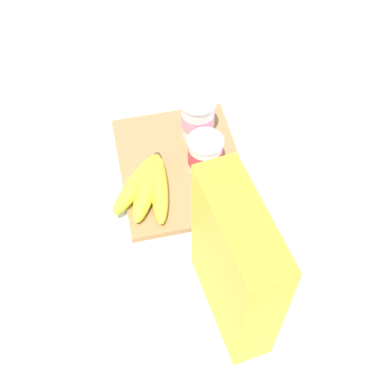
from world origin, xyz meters
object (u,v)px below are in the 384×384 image
at_px(banana_bunch, 147,186).
at_px(cereal_box, 235,266).
at_px(cutting_board, 181,167).
at_px(yogurt_cup_front, 198,118).
at_px(yogurt_cup_back, 205,154).

bearing_deg(banana_bunch, cereal_box, 20.94).
xyz_separation_m(cutting_board, yogurt_cup_front, (-0.08, 0.05, 0.05)).
distance_m(cutting_board, banana_bunch, 0.10).
height_order(cutting_board, cereal_box, cereal_box).
bearing_deg(yogurt_cup_back, cereal_box, -4.95).
relative_size(cutting_board, banana_bunch, 1.72).
xyz_separation_m(cereal_box, banana_bunch, (-0.26, -0.10, -0.11)).
bearing_deg(yogurt_cup_front, yogurt_cup_back, -3.57).
bearing_deg(cutting_board, cereal_box, 4.01).
bearing_deg(cereal_box, yogurt_cup_front, 168.01).
xyz_separation_m(cutting_board, yogurt_cup_back, (0.02, 0.05, 0.05)).
relative_size(cereal_box, banana_bunch, 1.57).
height_order(cutting_board, banana_bunch, banana_bunch).
height_order(cereal_box, yogurt_cup_front, cereal_box).
xyz_separation_m(cereal_box, yogurt_cup_back, (-0.30, 0.03, -0.09)).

